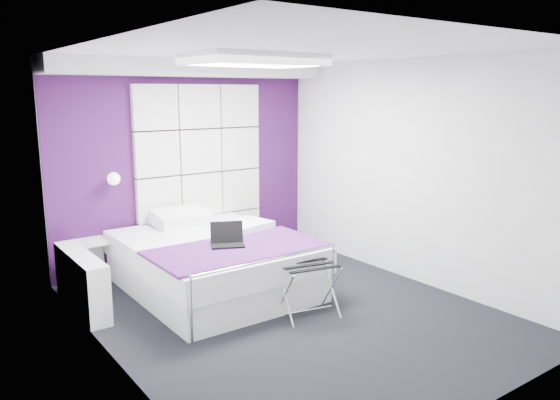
{
  "coord_description": "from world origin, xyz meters",
  "views": [
    {
      "loc": [
        -3.16,
        -4.22,
        2.22
      ],
      "look_at": [
        0.14,
        0.35,
        1.1
      ],
      "focal_mm": 35.0,
      "sensor_mm": 36.0,
      "label": 1
    }
  ],
  "objects_px": {
    "luggage_rack": "(309,290)",
    "laptop": "(225,240)",
    "bed": "(213,261)",
    "nightstand": "(90,242)",
    "wall_lamp": "(113,178)",
    "radiator": "(82,282)"
  },
  "relations": [
    {
      "from": "luggage_rack",
      "to": "laptop",
      "type": "bearing_deg",
      "value": 131.38
    },
    {
      "from": "bed",
      "to": "laptop",
      "type": "height_order",
      "value": "laptop"
    },
    {
      "from": "nightstand",
      "to": "laptop",
      "type": "relative_size",
      "value": 1.2
    },
    {
      "from": "nightstand",
      "to": "wall_lamp",
      "type": "bearing_deg",
      "value": 7.19
    },
    {
      "from": "wall_lamp",
      "to": "radiator",
      "type": "height_order",
      "value": "wall_lamp"
    },
    {
      "from": "wall_lamp",
      "to": "luggage_rack",
      "type": "bearing_deg",
      "value": -62.88
    },
    {
      "from": "radiator",
      "to": "nightstand",
      "type": "xyz_separation_m",
      "value": [
        0.32,
        0.72,
        0.2
      ]
    },
    {
      "from": "bed",
      "to": "radiator",
      "type": "bearing_deg",
      "value": 169.51
    },
    {
      "from": "radiator",
      "to": "nightstand",
      "type": "relative_size",
      "value": 2.91
    },
    {
      "from": "laptop",
      "to": "luggage_rack",
      "type": "bearing_deg",
      "value": -35.93
    },
    {
      "from": "nightstand",
      "to": "luggage_rack",
      "type": "xyz_separation_m",
      "value": [
        1.47,
        -2.21,
        -0.24
      ]
    },
    {
      "from": "wall_lamp",
      "to": "nightstand",
      "type": "distance_m",
      "value": 0.78
    },
    {
      "from": "radiator",
      "to": "laptop",
      "type": "height_order",
      "value": "laptop"
    },
    {
      "from": "wall_lamp",
      "to": "laptop",
      "type": "height_order",
      "value": "wall_lamp"
    },
    {
      "from": "wall_lamp",
      "to": "nightstand",
      "type": "height_order",
      "value": "wall_lamp"
    },
    {
      "from": "bed",
      "to": "nightstand",
      "type": "distance_m",
      "value": 1.46
    },
    {
      "from": "radiator",
      "to": "bed",
      "type": "relative_size",
      "value": 0.54
    },
    {
      "from": "laptop",
      "to": "bed",
      "type": "bearing_deg",
      "value": 105.92
    },
    {
      "from": "wall_lamp",
      "to": "laptop",
      "type": "relative_size",
      "value": 0.44
    },
    {
      "from": "wall_lamp",
      "to": "nightstand",
      "type": "bearing_deg",
      "value": -172.81
    },
    {
      "from": "nightstand",
      "to": "laptop",
      "type": "distance_m",
      "value": 1.72
    },
    {
      "from": "bed",
      "to": "nightstand",
      "type": "bearing_deg",
      "value": 137.47
    }
  ]
}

